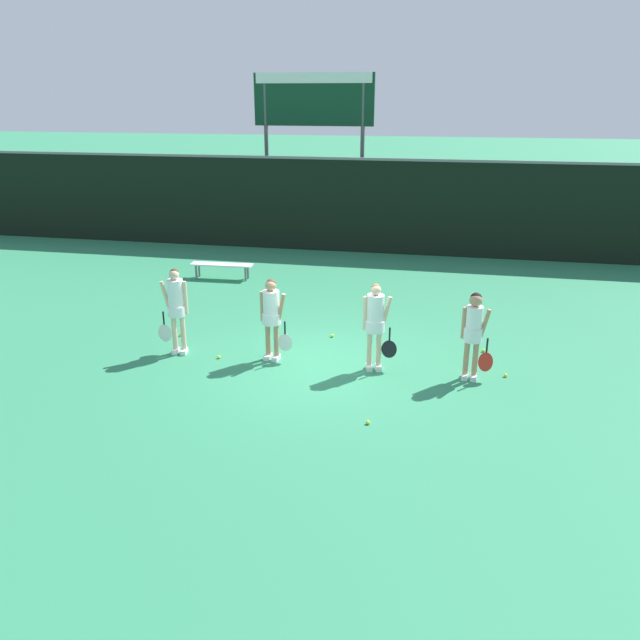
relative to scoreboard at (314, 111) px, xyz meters
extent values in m
plane|color=#2D7F56|center=(2.46, -10.93, -4.38)|extent=(140.00, 140.00, 0.00)
cube|color=black|center=(2.46, -1.74, -2.90)|extent=(60.00, 0.06, 2.97)
cube|color=slate|center=(2.46, -1.74, -1.38)|extent=(60.00, 0.08, 0.08)
cylinder|color=#515156|center=(-1.69, 0.00, -1.58)|extent=(0.14, 0.14, 5.61)
cylinder|color=#515156|center=(1.69, 0.00, -1.58)|extent=(0.14, 0.14, 5.61)
cube|color=#0F3823|center=(0.00, 0.00, 0.37)|extent=(4.13, 0.12, 1.71)
cube|color=white|center=(0.00, -0.07, 1.05)|extent=(3.96, 0.02, 0.34)
cube|color=silver|center=(-1.47, -5.64, -3.98)|extent=(1.77, 0.43, 0.04)
cylinder|color=slate|center=(-0.76, -5.48, -4.19)|extent=(0.06, 0.06, 0.39)
cylinder|color=slate|center=(-0.75, -5.73, -4.19)|extent=(0.06, 0.06, 0.39)
cylinder|color=slate|center=(-2.20, -5.54, -4.19)|extent=(0.06, 0.06, 0.39)
cylinder|color=slate|center=(-2.19, -5.79, -4.19)|extent=(0.06, 0.06, 0.39)
cylinder|color=beige|center=(-0.39, -10.92, -3.97)|extent=(0.10, 0.10, 0.83)
cylinder|color=beige|center=(-0.56, -10.94, -3.97)|extent=(0.10, 0.10, 0.83)
cube|color=white|center=(-0.38, -10.95, -4.34)|extent=(0.15, 0.25, 0.09)
cube|color=white|center=(-0.55, -10.97, -4.34)|extent=(0.15, 0.25, 0.09)
cylinder|color=white|center=(-0.47, -10.93, -3.48)|extent=(0.36, 0.36, 0.21)
cylinder|color=white|center=(-0.47, -10.93, -3.20)|extent=(0.31, 0.31, 0.70)
sphere|color=beige|center=(-0.47, -10.93, -2.75)|extent=(0.20, 0.20, 0.20)
sphere|color=#4C331E|center=(-0.47, -10.91, -2.73)|extent=(0.18, 0.18, 0.18)
cylinder|color=beige|center=(-0.67, -10.96, -3.21)|extent=(0.22, 0.11, 0.67)
cylinder|color=beige|center=(-0.29, -10.90, -3.21)|extent=(0.08, 0.08, 0.67)
cylinder|color=black|center=(-0.74, -10.99, -3.64)|extent=(0.03, 0.03, 0.27)
ellipsoid|color=silver|center=(-0.74, -10.99, -3.95)|extent=(0.29, 0.03, 0.37)
cylinder|color=tan|center=(1.53, -10.88, -4.00)|extent=(0.10, 0.10, 0.78)
cylinder|color=tan|center=(1.36, -10.86, -4.00)|extent=(0.10, 0.10, 0.78)
cube|color=white|center=(1.53, -10.91, -4.34)|extent=(0.14, 0.25, 0.09)
cube|color=white|center=(1.36, -10.89, -4.34)|extent=(0.14, 0.25, 0.09)
cylinder|color=white|center=(1.45, -10.87, -3.53)|extent=(0.37, 0.37, 0.21)
cylinder|color=white|center=(1.45, -10.87, -3.29)|extent=(0.32, 0.32, 0.63)
sphere|color=tan|center=(1.45, -10.87, -2.87)|extent=(0.21, 0.21, 0.21)
sphere|color=#4C331E|center=(1.45, -10.85, -2.84)|extent=(0.19, 0.19, 0.19)
cylinder|color=tan|center=(1.65, -10.89, -3.31)|extent=(0.21, 0.10, 0.60)
cylinder|color=tan|center=(1.26, -10.85, -3.31)|extent=(0.08, 0.08, 0.60)
cylinder|color=black|center=(1.72, -10.92, -3.69)|extent=(0.03, 0.03, 0.26)
ellipsoid|color=silver|center=(1.72, -10.92, -3.99)|extent=(0.28, 0.03, 0.36)
cylinder|color=beige|center=(3.54, -10.94, -3.98)|extent=(0.10, 0.10, 0.80)
cylinder|color=beige|center=(3.37, -10.97, -3.98)|extent=(0.10, 0.10, 0.80)
cube|color=white|center=(3.55, -10.97, -4.34)|extent=(0.16, 0.26, 0.09)
cube|color=white|center=(3.38, -11.00, -4.34)|extent=(0.16, 0.26, 0.09)
cylinder|color=white|center=(3.46, -10.96, -3.50)|extent=(0.37, 0.37, 0.22)
cylinder|color=white|center=(3.46, -10.96, -3.24)|extent=(0.32, 0.32, 0.68)
sphere|color=beige|center=(3.46, -10.96, -2.81)|extent=(0.19, 0.19, 0.19)
sphere|color=olive|center=(3.45, -10.94, -2.79)|extent=(0.18, 0.18, 0.18)
cylinder|color=beige|center=(3.65, -10.92, -3.26)|extent=(0.22, 0.12, 0.64)
cylinder|color=beige|center=(3.27, -10.99, -3.26)|extent=(0.08, 0.08, 0.64)
cylinder|color=black|center=(3.74, -10.92, -3.66)|extent=(0.03, 0.03, 0.26)
ellipsoid|color=black|center=(3.74, -10.92, -3.97)|extent=(0.29, 0.03, 0.36)
cylinder|color=tan|center=(5.31, -11.03, -3.99)|extent=(0.10, 0.10, 0.78)
cylinder|color=tan|center=(5.15, -11.02, -3.99)|extent=(0.10, 0.10, 0.78)
cube|color=white|center=(5.31, -11.06, -4.34)|extent=(0.13, 0.25, 0.09)
cube|color=white|center=(5.15, -11.05, -4.34)|extent=(0.13, 0.25, 0.09)
cylinder|color=white|center=(5.23, -11.02, -3.51)|extent=(0.33, 0.33, 0.26)
cylinder|color=white|center=(5.23, -11.02, -3.29)|extent=(0.29, 0.29, 0.62)
sphere|color=tan|center=(5.23, -11.02, -2.87)|extent=(0.23, 0.23, 0.23)
sphere|color=black|center=(5.23, -11.00, -2.84)|extent=(0.21, 0.21, 0.21)
cylinder|color=tan|center=(5.42, -11.04, -3.31)|extent=(0.20, 0.09, 0.59)
cylinder|color=tan|center=(5.06, -11.01, -3.31)|extent=(0.08, 0.08, 0.59)
cylinder|color=black|center=(5.50, -11.06, -3.69)|extent=(0.03, 0.03, 0.27)
ellipsoid|color=red|center=(5.50, -11.06, -4.02)|extent=(0.26, 0.03, 0.38)
sphere|color=#CCE033|center=(3.62, -13.08, -4.35)|extent=(0.07, 0.07, 0.07)
sphere|color=#CCE033|center=(2.39, -9.48, -4.35)|extent=(0.07, 0.07, 0.07)
sphere|color=#CCE033|center=(0.40, -11.06, -4.35)|extent=(0.06, 0.06, 0.06)
sphere|color=#CCE033|center=(5.55, -9.69, -4.35)|extent=(0.07, 0.07, 0.07)
sphere|color=#CCE033|center=(5.90, -10.83, -4.35)|extent=(0.07, 0.07, 0.07)
sphere|color=#CCE033|center=(-0.82, -10.07, -4.35)|extent=(0.07, 0.07, 0.07)
camera|label=1|loc=(4.59, -21.78, 0.54)|focal=35.00mm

